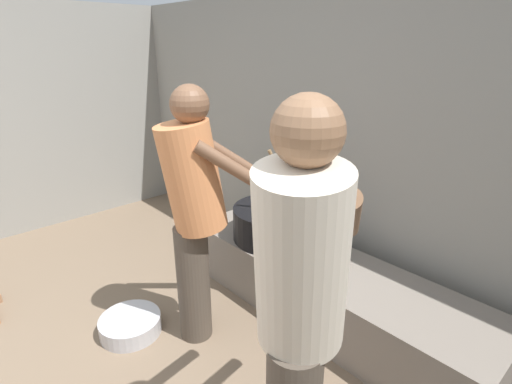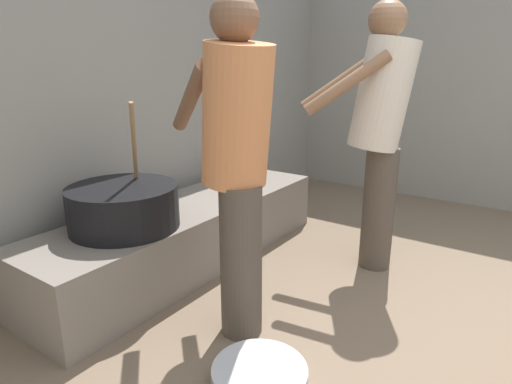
# 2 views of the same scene
# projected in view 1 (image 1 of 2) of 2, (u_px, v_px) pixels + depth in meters

# --- Properties ---
(block_enclosure_rear) EXTENTS (5.59, 0.20, 2.12)m
(block_enclosure_rear) POSITION_uv_depth(u_px,v_px,m) (358.00, 147.00, 2.79)
(block_enclosure_rear) COLOR gray
(block_enclosure_rear) RESTS_ON ground_plane
(hearth_ledge) EXTENTS (2.19, 0.60, 0.40)m
(hearth_ledge) POSITION_uv_depth(u_px,v_px,m) (325.00, 289.00, 2.64)
(hearth_ledge) COLOR slate
(hearth_ledge) RESTS_ON ground_plane
(cooking_pot_main) EXTENTS (0.60, 0.60, 0.69)m
(cooking_pot_main) POSITION_uv_depth(u_px,v_px,m) (274.00, 223.00, 2.87)
(cooking_pot_main) COLOR black
(cooking_pot_main) RESTS_ON hearth_ledge
(cook_in_cream_shirt) EXTENTS (0.63, 0.74, 1.62)m
(cook_in_cream_shirt) POSITION_uv_depth(u_px,v_px,m) (299.00, 305.00, 1.31)
(cook_in_cream_shirt) COLOR #4C4238
(cook_in_cream_shirt) RESTS_ON ground_plane
(cook_in_orange_shirt) EXTENTS (0.60, 0.72, 1.56)m
(cook_in_orange_shirt) POSITION_uv_depth(u_px,v_px,m) (194.00, 205.00, 2.23)
(cook_in_orange_shirt) COLOR #4C4238
(cook_in_orange_shirt) RESTS_ON ground_plane
(metal_mixing_bowl) EXTENTS (0.39, 0.39, 0.11)m
(metal_mixing_bowl) POSITION_uv_depth(u_px,v_px,m) (130.00, 325.00, 2.52)
(metal_mixing_bowl) COLOR #B7B7BC
(metal_mixing_bowl) RESTS_ON ground_plane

